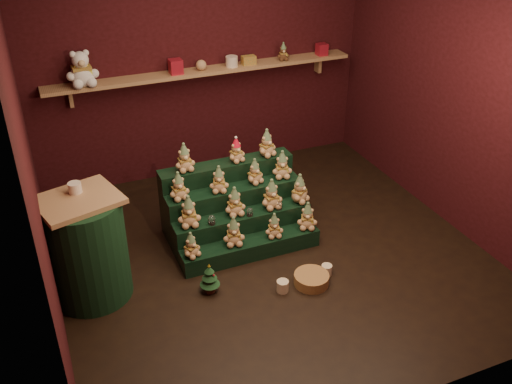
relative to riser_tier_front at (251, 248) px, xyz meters
name	(u,v)px	position (x,y,z in m)	size (l,w,h in m)	color
ground	(270,253)	(0.19, -0.04, -0.09)	(4.00, 4.00, 0.00)	black
back_wall	(200,58)	(0.19, 2.01, 1.31)	(4.00, 0.10, 2.80)	black
front_wall	(416,251)	(0.19, -2.09, 1.31)	(4.00, 0.10, 2.80)	black
left_wall	(22,165)	(-1.86, -0.04, 1.31)	(0.10, 4.00, 2.80)	black
right_wall	(461,91)	(2.24, -0.04, 1.31)	(0.10, 4.00, 2.80)	black
back_shelf	(205,71)	(0.19, 1.83, 1.20)	(3.60, 0.26, 0.24)	#AA8255
riser_tier_front	(251,248)	(0.00, 0.00, 0.00)	(1.40, 0.22, 0.18)	black
riser_tier_midfront	(243,229)	(0.00, 0.22, 0.09)	(1.40, 0.22, 0.36)	black
riser_tier_midback	(235,211)	(0.00, 0.44, 0.18)	(1.40, 0.22, 0.54)	black
riser_tier_back	(227,193)	(0.00, 0.66, 0.27)	(1.40, 0.22, 0.72)	black
teddy_0	(191,245)	(-0.60, -0.02, 0.22)	(0.18, 0.16, 0.25)	tan
teddy_1	(234,231)	(-0.17, 0.01, 0.24)	(0.21, 0.19, 0.29)	tan
teddy_2	(274,225)	(0.24, -0.02, 0.21)	(0.18, 0.16, 0.25)	tan
teddy_3	(307,216)	(0.60, -0.01, 0.23)	(0.20, 0.18, 0.28)	tan
teddy_4	(189,211)	(-0.54, 0.22, 0.43)	(0.22, 0.20, 0.31)	tan
teddy_5	(235,202)	(-0.07, 0.24, 0.42)	(0.21, 0.19, 0.29)	tan
teddy_6	(271,194)	(0.31, 0.22, 0.42)	(0.22, 0.20, 0.31)	tan
teddy_7	(300,189)	(0.62, 0.22, 0.42)	(0.21, 0.19, 0.30)	tan
teddy_8	(179,186)	(-0.57, 0.44, 0.59)	(0.20, 0.18, 0.28)	tan
teddy_9	(219,179)	(-0.16, 0.43, 0.58)	(0.19, 0.17, 0.27)	tan
teddy_10	(255,171)	(0.23, 0.46, 0.58)	(0.19, 0.17, 0.26)	tan
teddy_11	(282,165)	(0.53, 0.46, 0.59)	(0.21, 0.18, 0.29)	tan
teddy_12	(184,158)	(-0.43, 0.65, 0.77)	(0.20, 0.18, 0.28)	tan
teddy_13	(236,150)	(0.11, 0.65, 0.76)	(0.18, 0.16, 0.25)	tan
teddy_14	(267,143)	(0.44, 0.65, 0.77)	(0.20, 0.18, 0.28)	tan
snow_globe_a	(212,220)	(-0.34, 0.16, 0.32)	(0.07, 0.07, 0.10)	black
snow_globe_b	(250,212)	(0.06, 0.16, 0.31)	(0.06, 0.06, 0.08)	black
snow_globe_c	(279,205)	(0.37, 0.16, 0.31)	(0.06, 0.06, 0.09)	black
side_table	(86,248)	(-1.51, 0.02, 0.40)	(0.77, 0.70, 0.99)	#AA8255
table_ornament	(75,188)	(-1.51, 0.12, 0.95)	(0.11, 0.11, 0.09)	beige
mini_christmas_tree	(210,278)	(-0.54, -0.36, 0.06)	(0.18, 0.18, 0.31)	#412517
mug_left	(283,286)	(0.06, -0.61, -0.04)	(0.11, 0.11, 0.11)	beige
mug_right	(327,270)	(0.54, -0.54, -0.04)	(0.10, 0.10, 0.10)	beige
wicker_basket	(311,279)	(0.35, -0.61, -0.04)	(0.32, 0.32, 0.10)	#9D6E3F
white_bear	(81,64)	(-1.16, 1.80, 1.47)	(0.34, 0.30, 0.47)	silver
brown_bear	(283,52)	(1.16, 1.80, 1.33)	(0.15, 0.13, 0.21)	#4F301A
gift_tin_red_a	(176,67)	(-0.15, 1.81, 1.31)	(0.14, 0.14, 0.16)	#A51929
gift_tin_cream	(232,61)	(0.51, 1.81, 1.29)	(0.14, 0.14, 0.12)	beige
gift_tin_red_b	(322,49)	(1.68, 1.81, 1.30)	(0.12, 0.12, 0.14)	#A51929
shelf_plush_ball	(201,65)	(0.14, 1.81, 1.29)	(0.12, 0.12, 0.12)	tan
scarf_gift_box	(249,60)	(0.72, 1.81, 1.28)	(0.16, 0.10, 0.10)	#C86B1C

